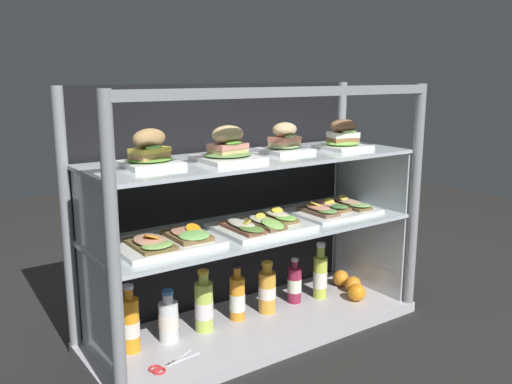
{
  "coord_description": "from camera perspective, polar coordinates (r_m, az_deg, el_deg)",
  "views": [
    {
      "loc": [
        -1.13,
        -1.62,
        0.99
      ],
      "look_at": [
        0.0,
        0.0,
        0.56
      ],
      "focal_mm": 38.24,
      "sensor_mm": 36.0,
      "label": 1
    }
  ],
  "objects": [
    {
      "name": "juice_bottle_back_center",
      "position": [
        1.98,
        -13.05,
        -13.32
      ],
      "size": [
        0.07,
        0.07,
        0.24
      ],
      "color": "orange",
      "rests_on": "case_base_deck"
    },
    {
      "name": "orange_fruit_beside_bottles",
      "position": [
        2.48,
        10.1,
        -9.48
      ],
      "size": [
        0.07,
        0.07,
        0.07
      ],
      "primitive_type": "sphere",
      "color": "orange",
      "rests_on": "case_base_deck"
    },
    {
      "name": "open_sandwich_tray_near_left_corner",
      "position": [
        2.01,
        0.65,
        -3.36
      ],
      "size": [
        0.34,
        0.27,
        0.06
      ],
      "color": "white",
      "rests_on": "shelf_lower_glass"
    },
    {
      "name": "open_sandwich_tray_far_left",
      "position": [
        1.84,
        -9.24,
        -5.07
      ],
      "size": [
        0.34,
        0.27,
        0.06
      ],
      "color": "white",
      "rests_on": "shelf_lower_glass"
    },
    {
      "name": "juice_bottle_back_right",
      "position": [
        2.09,
        -5.47,
        -11.75
      ],
      "size": [
        0.07,
        0.07,
        0.24
      ],
      "color": "#BED452",
      "rests_on": "case_base_deck"
    },
    {
      "name": "plated_roll_sandwich_near_right_corner",
      "position": [
        1.8,
        -11.05,
        4.09
      ],
      "size": [
        0.18,
        0.18,
        0.12
      ],
      "color": "white",
      "rests_on": "shelf_upper_glass"
    },
    {
      "name": "orange_fruit_rolled_forward",
      "position": [
        2.54,
        8.86,
        -8.89
      ],
      "size": [
        0.07,
        0.07,
        0.07
      ],
      "primitive_type": "sphere",
      "color": "orange",
      "rests_on": "case_base_deck"
    },
    {
      "name": "juice_bottle_front_middle",
      "position": [
        2.03,
        -9.14,
        -13.05
      ],
      "size": [
        0.07,
        0.07,
        0.19
      ],
      "color": "white",
      "rests_on": "case_base_deck"
    },
    {
      "name": "orange_fruit_near_left_post",
      "position": [
        2.39,
        10.5,
        -10.3
      ],
      "size": [
        0.07,
        0.07,
        0.07
      ],
      "primitive_type": "sphere",
      "color": "orange",
      "rests_on": "case_base_deck"
    },
    {
      "name": "shelf_lower_glass",
      "position": [
        2.05,
        0.0,
        -3.81
      ],
      "size": [
        1.25,
        0.42,
        0.01
      ],
      "primitive_type": "cube",
      "color": "silver",
      "rests_on": "riser_lower_tier"
    },
    {
      "name": "plated_roll_sandwich_mid_right",
      "position": [
        1.89,
        -2.95,
        4.58
      ],
      "size": [
        0.2,
        0.2,
        0.12
      ],
      "color": "white",
      "rests_on": "shelf_upper_glass"
    },
    {
      "name": "ground_plane",
      "position": [
        2.21,
        0.0,
        -14.53
      ],
      "size": [
        6.0,
        6.0,
        0.02
      ],
      "primitive_type": "cube",
      "color": "black",
      "rests_on": "ground"
    },
    {
      "name": "juice_bottle_front_right_end",
      "position": [
        2.38,
        6.73,
        -8.69
      ],
      "size": [
        0.06,
        0.06,
        0.24
      ],
      "color": "#C1CF43",
      "rests_on": "case_base_deck"
    },
    {
      "name": "plated_roll_sandwich_far_left",
      "position": [
        2.23,
        9.09,
        5.62
      ],
      "size": [
        0.18,
        0.18,
        0.12
      ],
      "color": "white",
      "rests_on": "shelf_upper_glass"
    },
    {
      "name": "juice_bottle_front_left_end",
      "position": [
        2.17,
        -1.97,
        -11.02
      ],
      "size": [
        0.06,
        0.06,
        0.23
      ],
      "color": "orange",
      "rests_on": "case_base_deck"
    },
    {
      "name": "juice_bottle_tucked_behind",
      "position": [
        2.33,
        4.04,
        -9.59
      ],
      "size": [
        0.06,
        0.06,
        0.19
      ],
      "color": "maroon",
      "rests_on": "case_base_deck"
    },
    {
      "name": "case_frame",
      "position": [
        2.12,
        -1.73,
        -0.41
      ],
      "size": [
        1.31,
        0.48,
        0.95
      ],
      "color": "gray",
      "rests_on": "ground"
    },
    {
      "name": "open_sandwich_tray_center",
      "position": [
        2.27,
        8.11,
        -1.71
      ],
      "size": [
        0.34,
        0.26,
        0.06
      ],
      "color": "white",
      "rests_on": "shelf_lower_glass"
    },
    {
      "name": "plated_roll_sandwich_right_of_center",
      "position": [
        2.1,
        3.01,
        5.34
      ],
      "size": [
        0.17,
        0.17,
        0.12
      ],
      "color": "white",
      "rests_on": "shelf_upper_glass"
    },
    {
      "name": "shelf_upper_glass",
      "position": [
        2.0,
        0.0,
        3.55
      ],
      "size": [
        1.25,
        0.42,
        0.01
      ],
      "primitive_type": "cube",
      "color": "silver",
      "rests_on": "riser_upper_tier"
    },
    {
      "name": "kitchen_scissors",
      "position": [
        1.9,
        -9.65,
        -17.56
      ],
      "size": [
        0.2,
        0.11,
        0.01
      ],
      "color": "silver",
      "rests_on": "case_base_deck"
    },
    {
      "name": "riser_lower_tier",
      "position": [
        2.11,
        0.0,
        -8.8
      ],
      "size": [
        1.23,
        0.4,
        0.37
      ],
      "color": "silver",
      "rests_on": "case_base_deck"
    },
    {
      "name": "case_base_deck",
      "position": [
        2.2,
        0.0,
        -13.82
      ],
      "size": [
        1.31,
        0.48,
        0.04
      ],
      "primitive_type": "cube",
      "color": "#BEBAC0",
      "rests_on": "ground"
    },
    {
      "name": "juice_bottle_front_fourth",
      "position": [
        2.23,
        1.17,
        -10.26
      ],
      "size": [
        0.07,
        0.07,
        0.21
      ],
      "color": "gold",
      "rests_on": "case_base_deck"
    },
    {
      "name": "riser_upper_tier",
      "position": [
        2.02,
        0.0,
        -0.18
      ],
      "size": [
        1.23,
        0.4,
        0.25
      ],
      "color": "silver",
      "rests_on": "shelf_lower_glass"
    }
  ]
}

